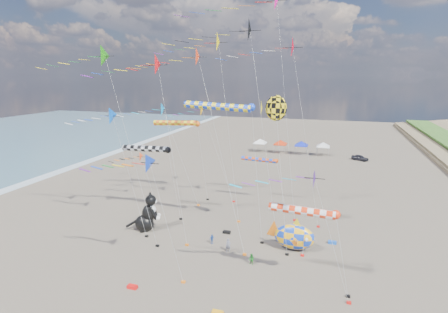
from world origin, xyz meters
TOP-DOWN VIEW (x-y plane):
  - ground at (0.00, 0.00)m, footprint 260.00×260.00m
  - delta_kite_0 at (-5.24, 2.76)m, footprint 9.75×1.90m
  - delta_kite_1 at (-11.86, 21.30)m, footprint 11.08×2.08m
  - delta_kite_2 at (-13.35, 10.02)m, footprint 9.93×2.13m
  - delta_kite_3 at (-2.67, 9.35)m, footprint 12.30×2.01m
  - delta_kite_4 at (-16.91, 20.60)m, footprint 7.58×1.62m
  - delta_kite_5 at (6.25, 18.87)m, footprint 11.77×2.49m
  - delta_kite_6 at (-8.28, 9.47)m, footprint 12.71×2.39m
  - delta_kite_7 at (0.43, 14.83)m, footprint 14.10×2.70m
  - delta_kite_8 at (-3.05, 17.42)m, footprint 10.51×2.45m
  - delta_kite_9 at (9.67, 4.14)m, footprint 8.77×1.75m
  - delta_kite_10 at (-12.21, 8.30)m, footprint 12.90×2.38m
  - delta_kite_11 at (2.49, 20.03)m, footprint 15.32×2.69m
  - delta_kite_12 at (-6.10, 24.26)m, footprint 8.27×2.00m
  - windsock_0 at (-0.76, 12.53)m, footprint 9.31×0.83m
  - windsock_1 at (-11.18, 23.97)m, footprint 8.70×0.84m
  - windsock_2 at (1.29, 25.02)m, footprint 6.82×0.61m
  - windsock_3 at (-11.70, 15.91)m, footprint 8.05×0.83m
  - windsock_4 at (9.23, 5.04)m, footprint 7.24×0.77m
  - angelfish_kite at (4.98, 12.67)m, footprint 3.74×3.02m
  - cat_inflatable at (-10.06, 11.65)m, footprint 3.99×3.02m
  - fish_inflatable at (7.69, 11.96)m, footprint 5.80×2.95m
  - person_adult at (1.02, 9.55)m, footprint 0.64×0.53m
  - child_green at (4.02, 7.68)m, footprint 0.73×0.68m
  - child_blue at (-1.27, 10.75)m, footprint 0.66×0.67m
  - kite_bag_0 at (3.15, -0.44)m, footprint 0.90×0.44m
  - kite_bag_1 at (-0.45, 13.79)m, footprint 0.90×0.44m
  - kite_bag_2 at (11.72, 14.86)m, footprint 0.90×0.44m
  - kite_bag_3 at (-5.23, 0.62)m, footprint 0.90×0.44m
  - tent_row at (1.50, 60.00)m, footprint 19.20×4.20m
  - parked_car at (17.11, 58.00)m, footprint 3.92×2.79m

SIDE VIEW (x-z plane):
  - ground at x=0.00m, z-range 0.00..0.00m
  - kite_bag_0 at x=3.15m, z-range 0.00..0.30m
  - kite_bag_1 at x=-0.45m, z-range 0.00..0.30m
  - kite_bag_2 at x=11.72m, z-range 0.00..0.30m
  - kite_bag_3 at x=-5.23m, z-range 0.00..0.30m
  - child_blue at x=-1.27m, z-range 0.00..1.14m
  - child_green at x=4.02m, z-range 0.00..1.20m
  - parked_car at x=17.11m, z-range 0.00..1.24m
  - person_adult at x=1.02m, z-range 0.00..1.50m
  - fish_inflatable at x=7.69m, z-range -0.29..3.52m
  - cat_inflatable at x=-10.06m, z-range 0.00..4.83m
  - tent_row at x=1.50m, z-range 1.25..5.05m
  - windsock_2 at x=1.29m, z-range 3.11..10.07m
  - delta_kite_4 at x=-16.91m, z-range 2.72..10.56m
  - windsock_4 at x=9.23m, z-range 3.46..11.24m
  - windsock_3 at x=-11.70m, z-range 4.39..14.09m
  - delta_kite_9 at x=9.67m, z-range 4.60..16.33m
  - delta_kite_0 at x=-5.24m, z-range 4.87..17.23m
  - windsock_1 at x=-11.18m, z-range 5.55..17.58m
  - delta_kite_12 at x=-6.10m, z-range 6.13..20.98m
  - delta_kite_1 at x=-11.86m, z-range 6.12..21.09m
  - delta_kite_2 at x=-13.35m, z-range 6.30..21.62m
  - angelfish_kite at x=4.98m, z-range 6.85..23.42m
  - windsock_0 at x=-0.76m, z-range 7.38..23.08m
  - delta_kite_6 at x=-8.28m, z-range 8.95..29.84m
  - delta_kite_3 at x=-2.67m, z-range 9.34..30.77m
  - delta_kite_10 at x=-12.21m, z-range 9.39..31.13m
  - delta_kite_5 at x=6.25m, z-range 9.95..32.89m
  - delta_kite_8 at x=-3.05m, z-range 10.34..34.01m
  - delta_kite_7 at x=0.43m, z-range 10.71..35.36m
  - delta_kite_11 at x=2.49m, z-range 12.55..40.94m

